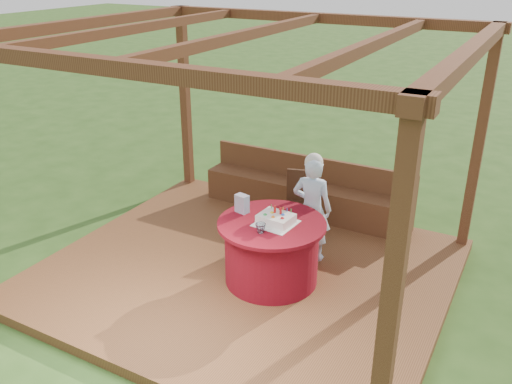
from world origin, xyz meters
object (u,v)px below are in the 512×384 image
at_px(gift_bag, 242,204).
at_px(elderly_woman, 312,207).
at_px(birthday_cake, 276,219).
at_px(table, 271,251).
at_px(bench, 306,195).
at_px(drinking_glass, 261,228).
at_px(chair, 302,202).

bearing_deg(gift_bag, elderly_woman, 59.44).
bearing_deg(birthday_cake, elderly_woman, 79.70).
relative_size(table, gift_bag, 5.68).
distance_m(bench, gift_bag, 1.83).
bearing_deg(table, drinking_glass, -88.42).
xyz_separation_m(elderly_woman, drinking_glass, (-0.17, -0.95, 0.11)).
bearing_deg(elderly_woman, table, -104.79).
bearing_deg(birthday_cake, gift_bag, 170.94).
bearing_deg(bench, birthday_cake, -76.59).
relative_size(chair, birthday_cake, 1.99).
relative_size(gift_bag, drinking_glass, 1.89).
height_order(table, elderly_woman, elderly_woman).
height_order(elderly_woman, birthday_cake, elderly_woman).
relative_size(bench, drinking_glass, 27.00).
bearing_deg(elderly_woman, gift_bag, -133.57).
bearing_deg(elderly_woman, bench, 116.49).
bearing_deg(bench, chair, -71.11).
bearing_deg(gift_bag, table, 4.30).
bearing_deg(gift_bag, drinking_glass, -25.92).
relative_size(table, birthday_cake, 2.71).
height_order(elderly_woman, drinking_glass, elderly_woman).
distance_m(bench, table, 1.84).
distance_m(table, drinking_glass, 0.49).
height_order(bench, birthday_cake, birthday_cake).
xyz_separation_m(table, chair, (-0.15, 1.14, 0.11)).
bearing_deg(gift_bag, chair, 89.64).
distance_m(chair, elderly_woman, 0.60).
xyz_separation_m(bench, drinking_glass, (0.39, -2.07, 0.52)).
xyz_separation_m(gift_bag, drinking_glass, (0.42, -0.34, -0.05)).
xyz_separation_m(chair, elderly_woman, (0.33, -0.46, 0.19)).
xyz_separation_m(table, drinking_glass, (0.01, -0.27, 0.41)).
height_order(table, drinking_glass, drinking_glass).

